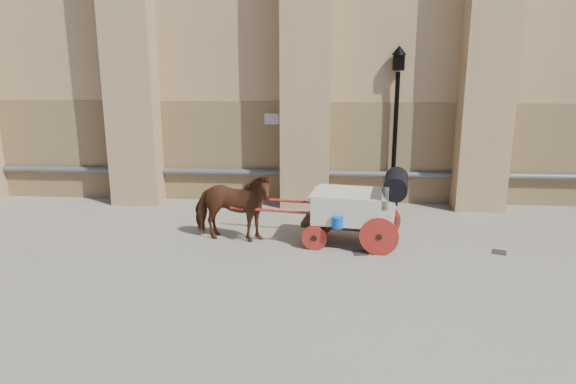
{
  "coord_description": "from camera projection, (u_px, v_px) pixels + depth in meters",
  "views": [
    {
      "loc": [
        -0.46,
        -12.37,
        4.71
      ],
      "look_at": [
        -1.29,
        0.4,
        1.25
      ],
      "focal_mm": 35.0,
      "sensor_mm": 36.0,
      "label": 1
    }
  ],
  "objects": [
    {
      "name": "street_lamp",
      "position": [
        396.0,
        122.0,
        16.04
      ],
      "size": [
        0.43,
        0.43,
        4.59
      ],
      "color": "black",
      "rests_on": "ground"
    },
    {
      "name": "horse",
      "position": [
        232.0,
        207.0,
        13.44
      ],
      "size": [
        2.13,
        1.17,
        1.72
      ],
      "primitive_type": "imported",
      "rotation": [
        0.0,
        0.0,
        1.44
      ],
      "color": "brown",
      "rests_on": "ground"
    },
    {
      "name": "carriage",
      "position": [
        360.0,
        205.0,
        13.18
      ],
      "size": [
        4.25,
        1.73,
        1.81
      ],
      "rotation": [
        0.0,
        0.0,
        -0.16
      ],
      "color": "black",
      "rests_on": "ground"
    },
    {
      "name": "ground",
      "position": [
        342.0,
        249.0,
        13.12
      ],
      "size": [
        90.0,
        90.0,
        0.0
      ],
      "primitive_type": "plane",
      "color": "#706A5C",
      "rests_on": "ground"
    },
    {
      "name": "drain_grate_near",
      "position": [
        360.0,
        253.0,
        12.85
      ],
      "size": [
        0.37,
        0.37,
        0.01
      ],
      "primitive_type": "cube",
      "rotation": [
        0.0,
        0.0,
        0.15
      ],
      "color": "black",
      "rests_on": "ground"
    },
    {
      "name": "drain_grate_far",
      "position": [
        499.0,
        252.0,
        12.91
      ],
      "size": [
        0.41,
        0.41,
        0.01
      ],
      "primitive_type": "cube",
      "rotation": [
        0.0,
        0.0,
        -0.34
      ],
      "color": "black",
      "rests_on": "ground"
    }
  ]
}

